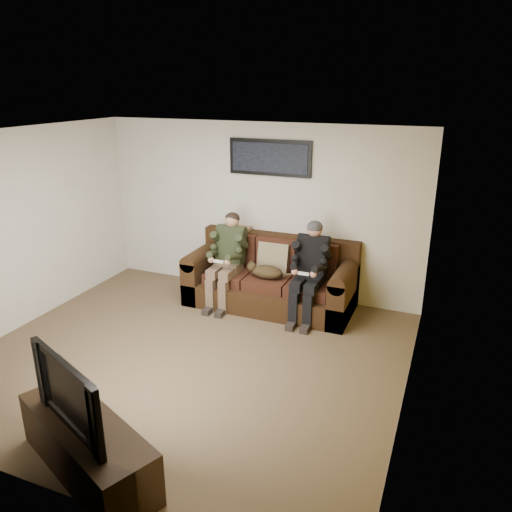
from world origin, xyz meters
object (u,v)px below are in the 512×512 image
at_px(sofa, 272,280).
at_px(television, 80,390).
at_px(framed_poster, 270,158).
at_px(person_right, 310,265).
at_px(person_left, 228,254).
at_px(cat, 266,271).
at_px(tv_stand, 87,447).

distance_m(sofa, television, 3.82).
relative_size(framed_poster, television, 1.15).
height_order(person_right, television, person_right).
height_order(person_left, person_right, person_right).
height_order(cat, tv_stand, cat).
bearing_deg(television, person_right, 99.95).
height_order(person_left, tv_stand, person_left).
bearing_deg(person_right, television, -103.62).
xyz_separation_m(person_left, television, (0.38, -3.58, 0.03)).
distance_m(framed_poster, tv_stand, 4.56).
bearing_deg(person_left, tv_stand, -83.94).
xyz_separation_m(person_left, person_right, (1.25, 0.00, 0.00)).
height_order(person_right, framed_poster, framed_poster).
xyz_separation_m(sofa, person_left, (-0.62, -0.20, 0.39)).
bearing_deg(cat, person_left, 177.46).
distance_m(cat, framed_poster, 1.64).
distance_m(person_left, tv_stand, 3.64).
bearing_deg(framed_poster, television, -90.61).
bearing_deg(tv_stand, person_right, 99.95).
height_order(person_left, television, person_left).
relative_size(person_right, cat, 2.05).
xyz_separation_m(person_left, framed_poster, (0.42, 0.58, 1.34)).
bearing_deg(person_right, tv_stand, -103.62).
relative_size(cat, television, 0.61).
height_order(person_right, tv_stand, person_right).
relative_size(person_left, tv_stand, 0.87).
bearing_deg(tv_stand, framed_poster, 112.96).
relative_size(person_left, framed_poster, 1.07).
height_order(person_right, cat, person_right).
relative_size(person_right, tv_stand, 0.87).
height_order(sofa, person_right, person_right).
relative_size(framed_poster, tv_stand, 0.81).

